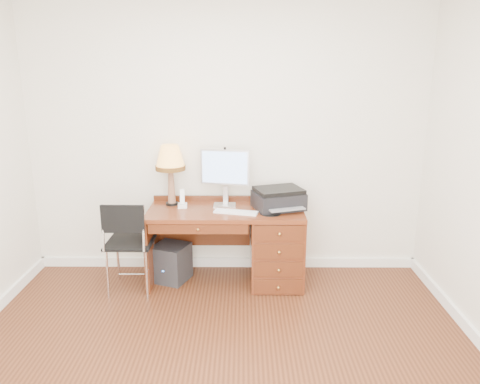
{
  "coord_description": "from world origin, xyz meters",
  "views": [
    {
      "loc": [
        0.17,
        -2.92,
        2.1
      ],
      "look_at": [
        0.14,
        1.2,
        0.98
      ],
      "focal_mm": 35.0,
      "sensor_mm": 36.0,
      "label": 1
    }
  ],
  "objects_px": {
    "printer": "(279,198)",
    "equipment_box": "(171,262)",
    "monitor": "(224,170)",
    "phone": "(182,202)",
    "chair": "(128,238)",
    "desk": "(259,242)",
    "leg_lamp": "(170,161)"
  },
  "relations": [
    {
      "from": "printer",
      "to": "equipment_box",
      "type": "xyz_separation_m",
      "value": [
        -1.06,
        -0.03,
        -0.66
      ]
    },
    {
      "from": "monitor",
      "to": "equipment_box",
      "type": "xyz_separation_m",
      "value": [
        -0.54,
        -0.13,
        -0.92
      ]
    },
    {
      "from": "equipment_box",
      "to": "phone",
      "type": "bearing_deg",
      "value": 41.13
    },
    {
      "from": "chair",
      "to": "equipment_box",
      "type": "xyz_separation_m",
      "value": [
        0.35,
        0.27,
        -0.37
      ]
    },
    {
      "from": "desk",
      "to": "phone",
      "type": "distance_m",
      "value": 0.85
    },
    {
      "from": "equipment_box",
      "to": "printer",
      "type": "bearing_deg",
      "value": 23.09
    },
    {
      "from": "monitor",
      "to": "printer",
      "type": "bearing_deg",
      "value": -0.1
    },
    {
      "from": "desk",
      "to": "chair",
      "type": "height_order",
      "value": "chair"
    },
    {
      "from": "chair",
      "to": "leg_lamp",
      "type": "bearing_deg",
      "value": 49.48
    },
    {
      "from": "desk",
      "to": "equipment_box",
      "type": "xyz_separation_m",
      "value": [
        -0.87,
        0.01,
        -0.23
      ]
    },
    {
      "from": "monitor",
      "to": "chair",
      "type": "height_order",
      "value": "monitor"
    },
    {
      "from": "phone",
      "to": "equipment_box",
      "type": "bearing_deg",
      "value": -165.83
    },
    {
      "from": "monitor",
      "to": "leg_lamp",
      "type": "xyz_separation_m",
      "value": [
        -0.53,
        0.01,
        0.09
      ]
    },
    {
      "from": "phone",
      "to": "equipment_box",
      "type": "distance_m",
      "value": 0.63
    },
    {
      "from": "desk",
      "to": "printer",
      "type": "height_order",
      "value": "printer"
    },
    {
      "from": "desk",
      "to": "leg_lamp",
      "type": "bearing_deg",
      "value": 170.11
    },
    {
      "from": "leg_lamp",
      "to": "chair",
      "type": "relative_size",
      "value": 0.66
    },
    {
      "from": "monitor",
      "to": "chair",
      "type": "bearing_deg",
      "value": -144.46
    },
    {
      "from": "desk",
      "to": "equipment_box",
      "type": "bearing_deg",
      "value": 179.2
    },
    {
      "from": "monitor",
      "to": "equipment_box",
      "type": "distance_m",
      "value": 1.07
    },
    {
      "from": "desk",
      "to": "monitor",
      "type": "bearing_deg",
      "value": 157.08
    },
    {
      "from": "leg_lamp",
      "to": "phone",
      "type": "xyz_separation_m",
      "value": [
        0.12,
        -0.09,
        -0.39
      ]
    },
    {
      "from": "desk",
      "to": "printer",
      "type": "relative_size",
      "value": 2.76
    },
    {
      "from": "printer",
      "to": "chair",
      "type": "xyz_separation_m",
      "value": [
        -1.41,
        -0.3,
        -0.3
      ]
    },
    {
      "from": "printer",
      "to": "equipment_box",
      "type": "height_order",
      "value": "printer"
    },
    {
      "from": "leg_lamp",
      "to": "phone",
      "type": "relative_size",
      "value": 3.25
    },
    {
      "from": "monitor",
      "to": "phone",
      "type": "height_order",
      "value": "monitor"
    },
    {
      "from": "chair",
      "to": "equipment_box",
      "type": "height_order",
      "value": "chair"
    },
    {
      "from": "equipment_box",
      "to": "desk",
      "type": "bearing_deg",
      "value": 20.92
    },
    {
      "from": "leg_lamp",
      "to": "equipment_box",
      "type": "xyz_separation_m",
      "value": [
        -0.01,
        -0.14,
        -1.01
      ]
    },
    {
      "from": "desk",
      "to": "monitor",
      "type": "xyz_separation_m",
      "value": [
        -0.34,
        0.14,
        0.69
      ]
    },
    {
      "from": "desk",
      "to": "monitor",
      "type": "relative_size",
      "value": 2.67
    }
  ]
}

